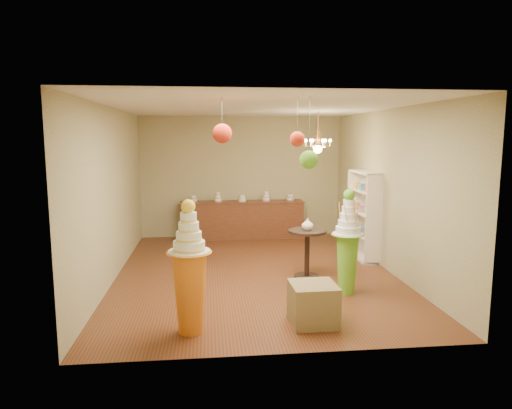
{
  "coord_description": "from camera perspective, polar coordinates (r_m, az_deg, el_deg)",
  "views": [
    {
      "loc": [
        -0.85,
        -8.15,
        2.47
      ],
      "look_at": [
        0.02,
        0.0,
        1.27
      ],
      "focal_mm": 32.0,
      "sensor_mm": 36.0,
      "label": 1
    }
  ],
  "objects": [
    {
      "name": "ceiling",
      "position": [
        8.21,
        -0.16,
        12.01
      ],
      "size": [
        6.5,
        6.5,
        0.0
      ],
      "primitive_type": "plane",
      "rotation": [
        3.14,
        0.0,
        0.0
      ],
      "color": "silver",
      "rests_on": "ground"
    },
    {
      "name": "pom_red_right",
      "position": [
        6.0,
        5.18,
        8.16
      ],
      "size": [
        0.2,
        0.2,
        0.64
      ],
      "color": "#3D392C",
      "rests_on": "ceiling"
    },
    {
      "name": "wall_front",
      "position": [
        5.06,
        3.68,
        -2.77
      ],
      "size": [
        5.0,
        0.04,
        3.0
      ],
      "primitive_type": "cube",
      "color": "tan",
      "rests_on": "ground"
    },
    {
      "name": "sideboard",
      "position": [
        11.33,
        -1.72,
        -1.81
      ],
      "size": [
        3.04,
        0.54,
        1.16
      ],
      "color": "#5C2F1D",
      "rests_on": "floor"
    },
    {
      "name": "pom_green_mid",
      "position": [
        6.01,
        6.63,
        5.59
      ],
      "size": [
        0.24,
        0.24,
        0.93
      ],
      "color": "#3D392C",
      "rests_on": "ceiling"
    },
    {
      "name": "vase",
      "position": [
        8.05,
        6.46,
        -2.45
      ],
      "size": [
        0.23,
        0.23,
        0.21
      ],
      "primitive_type": "imported",
      "rotation": [
        0.0,
        0.0,
        0.16
      ],
      "color": "#F0E2CF",
      "rests_on": "round_table"
    },
    {
      "name": "chandelier",
      "position": [
        9.3,
        7.72,
        7.21
      ],
      "size": [
        0.65,
        0.65,
        0.85
      ],
      "rotation": [
        0.0,
        0.0,
        -0.15
      ],
      "color": "#E18D4F",
      "rests_on": "ceiling"
    },
    {
      "name": "wall_back",
      "position": [
        11.47,
        -1.85,
        3.46
      ],
      "size": [
        5.0,
        0.04,
        3.0
      ],
      "primitive_type": "cube",
      "color": "tan",
      "rests_on": "ground"
    },
    {
      "name": "pedestal_green",
      "position": [
        7.4,
        11.36,
        -5.68
      ],
      "size": [
        0.55,
        0.55,
        1.68
      ],
      "rotation": [
        0.0,
        0.0,
        -0.17
      ],
      "color": "#66B227",
      "rests_on": "floor"
    },
    {
      "name": "wall_left",
      "position": [
        8.37,
        -17.45,
        1.27
      ],
      "size": [
        0.04,
        6.5,
        3.0
      ],
      "primitive_type": "cube",
      "color": "tan",
      "rests_on": "ground"
    },
    {
      "name": "burlap_riser",
      "position": [
        6.3,
        7.15,
        -12.19
      ],
      "size": [
        0.61,
        0.61,
        0.55
      ],
      "primitive_type": "cube",
      "rotation": [
        0.0,
        0.0,
        0.02
      ],
      "color": "olive",
      "rests_on": "floor"
    },
    {
      "name": "wall_right",
      "position": [
        8.86,
        16.14,
        1.7
      ],
      "size": [
        0.04,
        6.5,
        3.0
      ],
      "primitive_type": "cube",
      "color": "tan",
      "rests_on": "ground"
    },
    {
      "name": "pom_red_left",
      "position": [
        6.11,
        -4.24,
        8.84
      ],
      "size": [
        0.26,
        0.26,
        0.6
      ],
      "color": "#3D392C",
      "rests_on": "ceiling"
    },
    {
      "name": "shelving_unit",
      "position": [
        9.63,
        13.31,
        -1.29
      ],
      "size": [
        0.33,
        1.2,
        1.8
      ],
      "color": "#F0E2CF",
      "rests_on": "floor"
    },
    {
      "name": "round_table",
      "position": [
        8.14,
        6.41,
        -5.31
      ],
      "size": [
        0.78,
        0.78,
        0.87
      ],
      "rotation": [
        0.0,
        0.0,
        0.17
      ],
      "color": "black",
      "rests_on": "floor"
    },
    {
      "name": "floor",
      "position": [
        8.56,
        -0.15,
        -8.47
      ],
      "size": [
        6.5,
        6.5,
        0.0
      ],
      "primitive_type": "plane",
      "color": "#562B17",
      "rests_on": "ground"
    },
    {
      "name": "pedestal_orange",
      "position": [
        5.9,
        -8.27,
        -9.38
      ],
      "size": [
        0.54,
        0.54,
        1.72
      ],
      "rotation": [
        0.0,
        0.0,
        0.03
      ],
      "color": "orange",
      "rests_on": "floor"
    }
  ]
}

